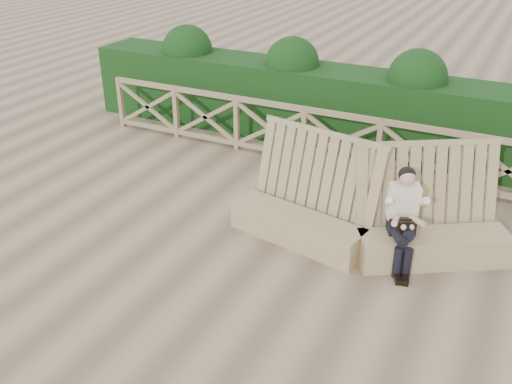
% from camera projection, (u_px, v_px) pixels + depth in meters
% --- Properties ---
extents(ground, '(60.00, 60.00, 0.00)m').
position_uv_depth(ground, '(253.00, 264.00, 7.84)').
color(ground, brown).
rests_on(ground, ground).
extents(bench, '(3.93, 1.73, 1.57)m').
position_uv_depth(bench, '(365.00, 224.00, 8.03)').
color(bench, olive).
rests_on(bench, ground).
extents(woman, '(0.59, 0.89, 1.39)m').
position_uv_depth(woman, '(404.00, 215.00, 7.55)').
color(woman, black).
rests_on(woman, ground).
extents(guardrail, '(10.10, 0.09, 1.10)m').
position_uv_depth(guardrail, '(340.00, 141.00, 10.36)').
color(guardrail, '#82684B').
rests_on(guardrail, ground).
extents(hedge, '(12.00, 1.20, 1.50)m').
position_uv_depth(hedge, '(361.00, 111.00, 11.23)').
color(hedge, black).
rests_on(hedge, ground).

